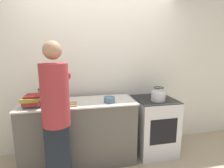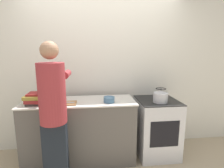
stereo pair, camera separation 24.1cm
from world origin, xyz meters
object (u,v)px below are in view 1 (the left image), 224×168
object	(u,v)px
cutting_board	(63,105)
kettle	(158,95)
bowl_prep	(109,100)
person	(56,113)
canister_jar	(43,95)
knife	(66,104)
oven	(154,125)

from	to	relation	value
cutting_board	kettle	distance (m)	1.38
cutting_board	kettle	xyz separation A→B (m)	(1.38, 0.05, 0.04)
bowl_prep	kettle	bearing A→B (deg)	3.53
person	cutting_board	world-z (taller)	person
person	canister_jar	size ratio (longest dim) A/B	9.30
person	canister_jar	distance (m)	0.65
person	knife	distance (m)	0.37
canister_jar	knife	bearing A→B (deg)	-37.29
person	kettle	bearing A→B (deg)	15.87
knife	canister_jar	distance (m)	0.41
cutting_board	canister_jar	bearing A→B (deg)	138.36
knife	canister_jar	bearing A→B (deg)	152.70
person	kettle	xyz separation A→B (m)	(1.43, 0.41, 0.02)
bowl_prep	canister_jar	size ratio (longest dim) A/B	0.82
knife	bowl_prep	size ratio (longest dim) A/B	1.44
knife	kettle	world-z (taller)	kettle
knife	cutting_board	bearing A→B (deg)	-163.76
oven	person	size ratio (longest dim) A/B	0.51
canister_jar	oven	bearing A→B (deg)	-2.58
oven	person	bearing A→B (deg)	-159.94
cutting_board	kettle	bearing A→B (deg)	2.27
cutting_board	bowl_prep	bearing A→B (deg)	0.75
knife	oven	bearing A→B (deg)	17.10
person	knife	size ratio (longest dim) A/B	7.85
person	canister_jar	bearing A→B (deg)	111.03
canister_jar	cutting_board	bearing A→B (deg)	-41.64
person	kettle	world-z (taller)	person
cutting_board	knife	size ratio (longest dim) A/B	1.63
oven	bowl_prep	distance (m)	0.94
cutting_board	oven	bearing A→B (deg)	7.08
kettle	person	bearing A→B (deg)	-164.13
person	bowl_prep	size ratio (longest dim) A/B	11.30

